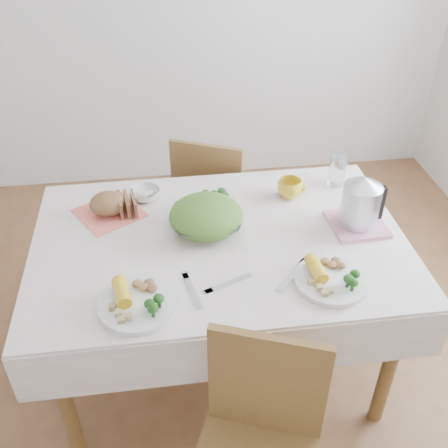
{
  "coord_description": "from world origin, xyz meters",
  "views": [
    {
      "loc": [
        -0.21,
        -1.65,
        2.07
      ],
      "look_at": [
        0.02,
        0.02,
        0.82
      ],
      "focal_mm": 42.0,
      "sensor_mm": 36.0,
      "label": 1
    }
  ],
  "objects": [
    {
      "name": "knife",
      "position": [
        -0.0,
        -0.27,
        0.76
      ],
      "size": [
        0.19,
        0.09,
        0.0
      ],
      "primitive_type": "cube",
      "rotation": [
        0.0,
        0.0,
        1.94
      ],
      "color": "silver",
      "rests_on": "tablecloth"
    },
    {
      "name": "chair_far",
      "position": [
        0.08,
        0.77,
        0.47
      ],
      "size": [
        0.52,
        0.52,
        0.87
      ],
      "primitive_type": "cube",
      "rotation": [
        0.0,
        0.0,
        2.72
      ],
      "color": "brown",
      "rests_on": "floor"
    },
    {
      "name": "fruit_bowl",
      "position": [
        -0.29,
        0.34,
        0.78
      ],
      "size": [
        0.15,
        0.15,
        0.04
      ],
      "primitive_type": "imported",
      "rotation": [
        0.0,
        0.0,
        0.1
      ],
      "color": "white",
      "rests_on": "tablecloth"
    },
    {
      "name": "bread_loaf",
      "position": [
        -0.45,
        0.24,
        0.82
      ],
      "size": [
        0.19,
        0.18,
        0.09
      ],
      "primitive_type": "ellipsoid",
      "rotation": [
        0.0,
        0.0,
        -0.27
      ],
      "color": "brown",
      "rests_on": "napkin"
    },
    {
      "name": "fork_left",
      "position": [
        -0.14,
        -0.29,
        0.76
      ],
      "size": [
        0.06,
        0.19,
        0.0
      ],
      "primitive_type": "cube",
      "rotation": [
        0.0,
        0.0,
        0.21
      ],
      "color": "silver",
      "rests_on": "tablecloth"
    },
    {
      "name": "tablecloth",
      "position": [
        0.0,
        0.0,
        0.76
      ],
      "size": [
        1.5,
        1.0,
        0.01
      ],
      "primitive_type": "cube",
      "color": "#F2DED2",
      "rests_on": "dining_table"
    },
    {
      "name": "dinner_plate_left",
      "position": [
        -0.33,
        -0.34,
        0.77
      ],
      "size": [
        0.32,
        0.32,
        0.02
      ],
      "primitive_type": "cylinder",
      "rotation": [
        0.0,
        0.0,
        -0.15
      ],
      "color": "white",
      "rests_on": "tablecloth"
    },
    {
      "name": "dinner_plate_right",
      "position": [
        0.37,
        -0.31,
        0.77
      ],
      "size": [
        0.33,
        0.33,
        0.02
      ],
      "primitive_type": "cylinder",
      "rotation": [
        0.0,
        0.0,
        -0.25
      ],
      "color": "white",
      "rests_on": "tablecloth"
    },
    {
      "name": "salad_bowl",
      "position": [
        -0.05,
        0.08,
        0.8
      ],
      "size": [
        0.29,
        0.29,
        0.07
      ],
      "primitive_type": "imported",
      "rotation": [
        0.0,
        0.0,
        0.01
      ],
      "color": "white",
      "rests_on": "tablecloth"
    },
    {
      "name": "floor",
      "position": [
        0.0,
        0.0,
        0.0
      ],
      "size": [
        3.6,
        3.6,
        0.0
      ],
      "primitive_type": "plane",
      "color": "brown",
      "rests_on": "ground"
    },
    {
      "name": "dining_table",
      "position": [
        0.0,
        0.0,
        0.38
      ],
      "size": [
        1.4,
        0.9,
        0.75
      ],
      "primitive_type": "cube",
      "color": "brown",
      "rests_on": "floor"
    },
    {
      "name": "broccoli_plate",
      "position": [
        0.01,
        0.24,
        0.77
      ],
      "size": [
        0.22,
        0.22,
        0.02
      ],
      "primitive_type": "cylinder",
      "rotation": [
        0.0,
        0.0,
        -0.12
      ],
      "color": "beige",
      "rests_on": "tablecloth"
    },
    {
      "name": "electric_kettle",
      "position": [
        0.58,
        0.01,
        0.88
      ],
      "size": [
        0.2,
        0.2,
        0.22
      ],
      "primitive_type": "cylinder",
      "rotation": [
        0.0,
        0.0,
        -0.3
      ],
      "color": "#B2B5BA",
      "rests_on": "pink_tray"
    },
    {
      "name": "fork_right",
      "position": [
        0.24,
        -0.25,
        0.76
      ],
      "size": [
        0.16,
        0.18,
        0.0
      ],
      "primitive_type": "cube",
      "rotation": [
        0.0,
        0.0,
        -0.73
      ],
      "color": "silver",
      "rests_on": "tablecloth"
    },
    {
      "name": "glass_tumbler",
      "position": [
        0.59,
        0.34,
        0.83
      ],
      "size": [
        0.09,
        0.09,
        0.15
      ],
      "primitive_type": "cylinder",
      "rotation": [
        0.0,
        0.0,
        -0.12
      ],
      "color": "white",
      "rests_on": "tablecloth"
    },
    {
      "name": "pink_tray",
      "position": [
        0.58,
        0.01,
        0.77
      ],
      "size": [
        0.23,
        0.23,
        0.02
      ],
      "primitive_type": "cube",
      "rotation": [
        0.0,
        0.0,
        0.05
      ],
      "color": "pink",
      "rests_on": "tablecloth"
    },
    {
      "name": "yellow_mug",
      "position": [
        0.35,
        0.27,
        0.81
      ],
      "size": [
        0.12,
        0.12,
        0.09
      ],
      "primitive_type": "imported",
      "rotation": [
        0.0,
        0.0,
        0.07
      ],
      "color": "yellow",
      "rests_on": "tablecloth"
    },
    {
      "name": "napkin",
      "position": [
        -0.45,
        0.24,
        0.76
      ],
      "size": [
        0.34,
        0.34,
        0.0
      ],
      "primitive_type": "cube",
      "rotation": [
        0.0,
        0.0,
        0.54
      ],
      "color": "#FF7364",
      "rests_on": "tablecloth"
    }
  ]
}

